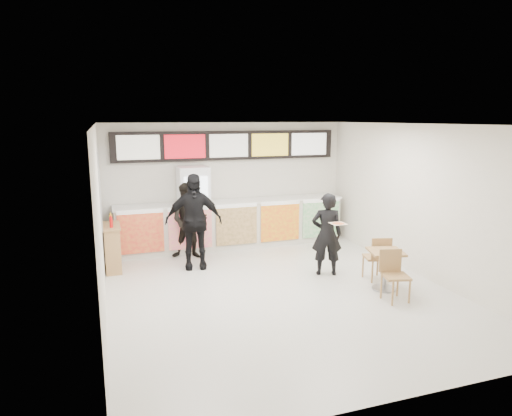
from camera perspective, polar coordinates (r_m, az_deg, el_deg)
name	(u,v)px	position (r m, az deg, el deg)	size (l,w,h in m)	color
floor	(278,291)	(8.48, 2.82, -10.31)	(7.00, 7.00, 0.00)	beige
ceiling	(280,124)	(7.89, 3.04, 10.41)	(7.00, 7.00, 0.00)	white
wall_back	(228,184)	(11.33, -3.55, 3.03)	(6.00, 6.00, 0.00)	silver
wall_left	(100,223)	(7.51, -18.91, -1.76)	(7.00, 7.00, 0.00)	silver
wall_right	(421,201)	(9.55, 19.94, 0.84)	(7.00, 7.00, 0.00)	silver
service_counter	(233,224)	(11.12, -2.95, -1.99)	(5.56, 0.77, 1.14)	silver
menu_board	(228,145)	(11.15, -3.50, 7.81)	(5.50, 0.14, 0.70)	black
drinks_fridge	(194,209)	(10.84, -7.76, -0.10)	(0.70, 0.67, 2.00)	white
mirror_panel	(100,185)	(9.88, -18.92, 2.70)	(0.01, 2.00, 1.50)	#B2B7BF
customer_main	(327,234)	(9.19, 8.83, -3.26)	(0.61, 0.40, 1.67)	black
customer_left	(189,221)	(10.29, -8.35, -1.58)	(0.83, 0.64, 1.70)	black
customer_mid	(194,221)	(9.55, -7.80, -1.66)	(1.17, 0.49, 2.00)	black
pizza_slice	(338,223)	(8.73, 10.24, -1.88)	(0.36, 0.36, 0.02)	beige
cafe_table	(385,263)	(8.70, 15.86, -6.59)	(0.78, 1.55, 0.88)	tan
condiment_ledge	(113,247)	(9.89, -17.48, -4.69)	(0.34, 0.85, 1.14)	tan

